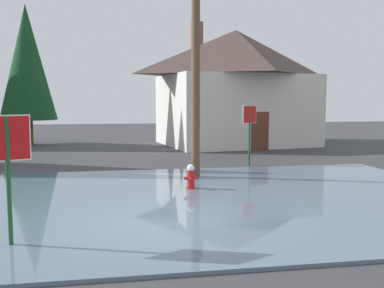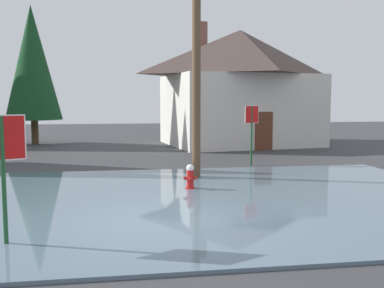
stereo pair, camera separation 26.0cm
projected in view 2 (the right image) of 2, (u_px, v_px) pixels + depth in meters
name	position (u px, v px, depth m)	size (l,w,h in m)	color
ground_plane	(161.00, 227.00, 9.06)	(80.00, 80.00, 0.10)	#38383A
flood_puddle	(225.00, 198.00, 11.38)	(13.50, 9.60, 0.07)	slate
lane_stop_bar	(122.00, 263.00, 6.91)	(3.92, 0.30, 0.01)	silver
stop_sign_near	(2.00, 153.00, 7.52)	(0.74, 0.35, 2.35)	#1E4C28
fire_hydrant	(190.00, 178.00, 12.43)	(0.39, 0.33, 0.77)	red
utility_pole	(196.00, 32.00, 13.90)	(1.60, 0.28, 9.24)	brown
stop_sign_far	(252.00, 123.00, 17.16)	(0.64, 0.33, 2.39)	#1E4C28
house	(240.00, 86.00, 25.27)	(9.67, 8.04, 7.17)	beige
pine_tree_tall_left	(32.00, 63.00, 25.29)	(3.25, 3.25, 8.13)	#4C3823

